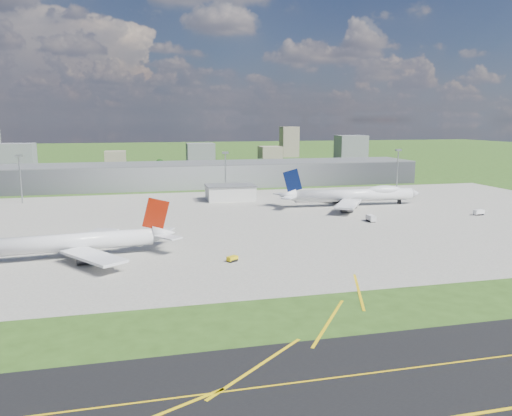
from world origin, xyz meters
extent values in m
plane|color=#2D4C18|center=(0.00, 150.00, 0.00)|extent=(1400.00, 1400.00, 0.00)
cube|color=gray|center=(10.00, 40.00, 0.04)|extent=(360.00, 190.00, 0.08)
cube|color=gray|center=(0.00, 165.00, 7.50)|extent=(300.00, 42.00, 15.00)
cube|color=silver|center=(10.00, 100.00, 4.00)|extent=(26.00, 16.00, 8.00)
cylinder|color=gray|center=(-100.00, 115.00, 12.50)|extent=(0.70, 0.70, 25.00)
cube|color=gray|center=(-100.00, 115.00, 25.30)|extent=(3.50, 2.00, 1.20)
cylinder|color=gray|center=(10.00, 115.00, 12.50)|extent=(0.70, 0.70, 25.00)
cube|color=gray|center=(10.00, 115.00, 25.30)|extent=(3.50, 2.00, 1.20)
cylinder|color=gray|center=(120.00, 115.00, 12.50)|extent=(0.70, 0.70, 25.00)
cube|color=gray|center=(120.00, 115.00, 25.30)|extent=(3.50, 2.00, 1.20)
cylinder|color=white|center=(-62.93, -4.28, 5.19)|extent=(55.05, 10.86, 5.66)
cone|color=white|center=(-31.91, -1.31, 5.95)|extent=(8.06, 6.36, 5.66)
cube|color=maroon|center=(-64.81, -4.46, 3.44)|extent=(44.92, 6.59, 1.23)
cube|color=white|center=(-53.66, -16.91, 3.49)|extent=(21.16, 24.92, 0.85)
cube|color=white|center=(-56.22, 9.89, 3.49)|extent=(17.92, 25.86, 0.85)
cube|color=maroon|center=(-34.26, -1.53, 12.75)|extent=(9.41, 1.37, 11.41)
cylinder|color=#38383D|center=(-56.29, -13.60, 1.70)|extent=(5.46, 3.50, 3.02)
cylinder|color=#38383D|center=(-58.18, 6.14, 1.70)|extent=(5.46, 3.50, 3.02)
cube|color=black|center=(-56.88, -7.96, 1.18)|extent=(1.61, 1.27, 2.36)
cube|color=black|center=(-57.69, 0.49, 1.18)|extent=(1.61, 1.27, 2.36)
cylinder|color=white|center=(68.84, 66.80, 5.58)|extent=(63.11, 9.33, 6.29)
cone|color=white|center=(102.78, 65.16, 5.58)|extent=(5.37, 6.53, 6.29)
cone|color=white|center=(33.39, 68.52, 6.39)|extent=(8.41, 6.67, 6.29)
cube|color=navy|center=(70.87, 66.70, 3.63)|extent=(51.63, 5.07, 1.32)
ellipsoid|color=white|center=(85.17, 66.01, 7.46)|extent=(20.40, 7.26, 5.66)
cube|color=white|center=(60.49, 82.62, 3.75)|extent=(21.06, 29.34, 0.91)
cube|color=white|center=(59.00, 51.86, 3.75)|extent=(22.99, 28.73, 0.91)
cube|color=#071136|center=(35.92, 68.40, 13.79)|extent=(10.12, 1.00, 12.26)
cylinder|color=#38383D|center=(64.02, 76.18, 1.83)|extent=(5.73, 3.51, 3.25)
cylinder|color=#38383D|center=(58.66, 86.59, 1.83)|extent=(5.73, 3.51, 3.25)
cylinder|color=#38383D|center=(63.14, 57.94, 1.83)|extent=(5.73, 3.51, 3.25)
cylinder|color=#38383D|center=(56.80, 48.09, 1.83)|extent=(5.73, 3.51, 3.25)
cube|color=black|center=(62.98, 71.66, 1.27)|extent=(1.68, 1.29, 2.54)
cube|color=black|center=(62.54, 62.54, 1.27)|extent=(1.68, 1.29, 2.54)
cube|color=black|center=(94.17, 65.58, 1.27)|extent=(1.68, 1.29, 2.54)
cube|color=yellow|center=(-11.84, -20.44, 1.11)|extent=(3.91, 3.44, 1.36)
cube|color=black|center=(-11.84, -20.44, 0.43)|extent=(3.53, 3.26, 0.70)
cube|color=silver|center=(58.77, 26.91, 1.66)|extent=(2.57, 5.65, 2.47)
cube|color=black|center=(58.77, 26.91, 0.43)|extent=(2.68, 4.81, 0.70)
cube|color=white|center=(114.67, 28.95, 1.51)|extent=(5.06, 2.77, 2.15)
cube|color=black|center=(114.67, 28.95, 0.43)|extent=(4.35, 2.80, 0.70)
cube|color=slate|center=(-140.00, 300.00, 12.00)|extent=(28.00, 22.00, 24.00)
cube|color=gray|center=(-60.00, 340.00, 7.00)|extent=(20.00, 18.00, 14.00)
cube|color=slate|center=(20.00, 310.00, 11.00)|extent=(26.00, 20.00, 22.00)
cube|color=gray|center=(100.00, 350.00, 8.00)|extent=(22.00, 24.00, 16.00)
cube|color=slate|center=(180.00, 320.00, 14.00)|extent=(30.00, 22.00, 28.00)
cube|color=gray|center=(140.00, 410.00, 18.00)|extent=(20.00, 18.00, 36.00)
cylinder|color=#382314|center=(-110.00, 265.00, 1.50)|extent=(0.70, 0.70, 3.00)
sphere|color=black|center=(-110.00, 265.00, 4.88)|extent=(6.75, 6.75, 6.75)
cylinder|color=#382314|center=(-20.00, 280.00, 1.80)|extent=(0.70, 0.70, 3.60)
sphere|color=black|center=(-20.00, 280.00, 5.85)|extent=(8.10, 8.10, 8.10)
cylinder|color=#382314|center=(70.00, 275.00, 1.70)|extent=(0.70, 0.70, 3.40)
sphere|color=black|center=(70.00, 275.00, 5.53)|extent=(7.65, 7.65, 7.65)
cylinder|color=#382314|center=(160.00, 285.00, 1.40)|extent=(0.70, 0.70, 2.80)
sphere|color=black|center=(160.00, 285.00, 4.55)|extent=(6.30, 6.30, 6.30)
camera|label=1|loc=(-39.79, -169.11, 43.84)|focal=35.00mm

